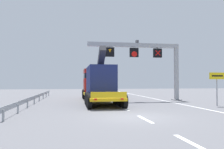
% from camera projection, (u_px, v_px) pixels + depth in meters
% --- Properties ---
extents(ground, '(112.00, 112.00, 0.00)m').
position_uv_depth(ground, '(136.00, 117.00, 13.46)').
color(ground, '#5B5B60').
extents(lane_markings, '(0.20, 38.22, 0.01)m').
position_uv_depth(lane_markings, '(109.00, 101.00, 25.14)').
color(lane_markings, silver).
rests_on(lane_markings, ground).
extents(edge_line_right, '(0.20, 63.00, 0.01)m').
position_uv_depth(edge_line_right, '(160.00, 100.00, 26.31)').
color(edge_line_right, silver).
rests_on(edge_line_right, ground).
extents(overhead_lane_gantry, '(10.52, 0.90, 6.65)m').
position_uv_depth(overhead_lane_gantry, '(146.00, 55.00, 25.67)').
color(overhead_lane_gantry, '#9EA0A5').
rests_on(overhead_lane_gantry, ground).
extents(heavy_haul_truck_yellow, '(3.04, 14.07, 5.30)m').
position_uv_depth(heavy_haul_truck_yellow, '(98.00, 83.00, 24.91)').
color(heavy_haul_truck_yellow, yellow).
rests_on(heavy_haul_truck_yellow, ground).
extents(exit_sign_yellow, '(1.43, 0.15, 2.85)m').
position_uv_depth(exit_sign_yellow, '(217.00, 81.00, 19.78)').
color(exit_sign_yellow, '#9EA0A5').
rests_on(exit_sign_yellow, ground).
extents(guardrail_left, '(0.13, 25.71, 0.76)m').
position_uv_depth(guardrail_left, '(36.00, 97.00, 22.98)').
color(guardrail_left, '#999EA3').
rests_on(guardrail_left, ground).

